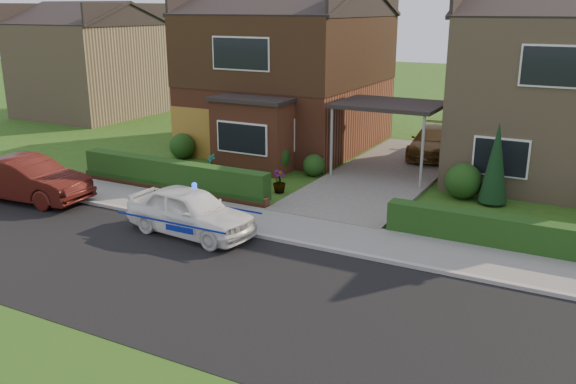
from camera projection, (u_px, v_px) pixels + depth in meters
The scene contains 24 objects.
ground at pixel (226, 287), 13.90m from camera, with size 120.00×120.00×0.00m, color #215215.
road at pixel (226, 287), 13.90m from camera, with size 60.00×6.00×0.02m, color black.
kerb at pixel (289, 242), 16.45m from camera, with size 60.00×0.16×0.12m, color #9E9993.
sidewalk at pixel (306, 230), 17.34m from camera, with size 60.00×2.00×0.10m, color slate.
driveway at pixel (387, 174), 23.17m from camera, with size 3.80×12.00×0.12m, color #666059.
house_left at pixel (288, 61), 27.13m from camera, with size 7.50×9.53×7.25m.
house_right at pixel (572, 78), 22.04m from camera, with size 7.50×8.06×7.25m.
carport_link at pixel (390, 106), 22.37m from camera, with size 3.80×3.00×2.77m.
garage_door at pixel (193, 133), 25.71m from camera, with size 2.20×0.10×2.10m, color olive.
dwarf_wall at pixel (171, 188), 20.93m from camera, with size 7.70×0.25×0.36m, color brown.
hedge_left at pixel (174, 192), 21.11m from camera, with size 7.50×0.55×0.90m, color #1D3D13.
hedge_right at pixel (527, 254), 15.80m from camera, with size 7.50×0.55×0.80m, color #1D3D13.
shrub_left_far at pixel (182, 146), 25.59m from camera, with size 1.08×1.08×1.08m, color #1D3D13.
shrub_left_mid at pixel (273, 156), 23.36m from camera, with size 1.32×1.32×1.32m, color #1D3D13.
shrub_left_near at pixel (314, 165), 22.96m from camera, with size 0.84×0.84×0.84m, color #1D3D13.
shrub_right_near at pixel (463, 181), 20.22m from camera, with size 1.20×1.20×1.20m, color #1D3D13.
conifer_a at pixel (495, 165), 19.40m from camera, with size 0.90×0.90×2.60m, color black.
neighbour_left at pixel (91, 70), 35.65m from camera, with size 6.50×7.00×5.20m, color #997E5E.
police_car at pixel (190, 212), 16.97m from camera, with size 3.59×4.03×1.49m.
driveway_car at pixel (433, 142), 25.58m from camera, with size 1.67×4.11×1.19m, color brown.
street_car at pixel (27, 180), 19.93m from camera, with size 4.39×1.53×1.45m, color #44120E.
potted_plant_a at pixel (211, 164), 23.20m from camera, with size 0.41×0.28×0.78m, color gray.
potted_plant_b at pixel (222, 159), 24.18m from camera, with size 0.40×0.32×0.73m, color gray.
potted_plant_c at pixel (279, 182), 20.87m from camera, with size 0.44×0.44×0.79m, color gray.
Camera 1 is at (7.21, -10.51, 6.13)m, focal length 38.00 mm.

